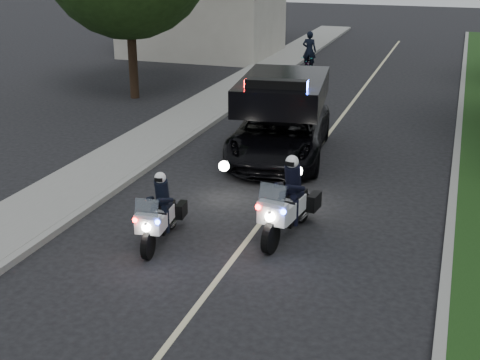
% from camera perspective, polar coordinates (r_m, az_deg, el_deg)
% --- Properties ---
extents(ground, '(120.00, 120.00, 0.00)m').
position_cam_1_polar(ground, '(10.50, -6.58, -14.57)').
color(ground, black).
rests_on(ground, ground).
extents(curb_right, '(0.20, 60.00, 0.15)m').
position_cam_1_polar(curb_right, '(18.65, 18.72, 0.85)').
color(curb_right, gray).
rests_on(curb_right, ground).
extents(curb_left, '(0.20, 60.00, 0.15)m').
position_cam_1_polar(curb_left, '(20.29, -5.00, 3.45)').
color(curb_left, gray).
rests_on(curb_left, ground).
extents(sidewalk_left, '(2.00, 60.00, 0.16)m').
position_cam_1_polar(sidewalk_left, '(20.75, -7.78, 3.73)').
color(sidewalk_left, gray).
rests_on(sidewalk_left, ground).
extents(lane_marking, '(0.12, 50.00, 0.01)m').
position_cam_1_polar(lane_marking, '(19.07, 6.36, 2.05)').
color(lane_marking, '#BFB78C').
rests_on(lane_marking, ground).
extents(police_moto_left, '(0.85, 1.88, 1.54)m').
position_cam_1_polar(police_moto_left, '(13.78, -7.08, -5.51)').
color(police_moto_left, silver).
rests_on(police_moto_left, ground).
extents(police_moto_right, '(1.02, 2.21, 1.81)m').
position_cam_1_polar(police_moto_right, '(13.99, 4.26, -4.98)').
color(police_moto_right, silver).
rests_on(police_moto_right, ground).
extents(police_suv, '(3.30, 5.88, 2.72)m').
position_cam_1_polar(police_suv, '(19.04, 3.58, 2.09)').
color(police_suv, black).
rests_on(police_suv, ground).
extents(bicycle, '(0.61, 1.63, 0.84)m').
position_cam_1_polar(bicycle, '(31.56, 6.15, 9.46)').
color(bicycle, black).
rests_on(bicycle, ground).
extents(cyclist, '(0.67, 0.45, 1.83)m').
position_cam_1_polar(cyclist, '(31.56, 6.15, 9.46)').
color(cyclist, black).
rests_on(cyclist, ground).
extents(tree_left_near, '(7.41, 7.41, 10.99)m').
position_cam_1_polar(tree_left_near, '(26.75, -9.39, 7.29)').
color(tree_left_near, '#214115').
rests_on(tree_left_near, ground).
extents(tree_left_far, '(7.58, 7.58, 11.86)m').
position_cam_1_polar(tree_left_far, '(40.07, -0.52, 11.93)').
color(tree_left_far, black).
rests_on(tree_left_far, ground).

